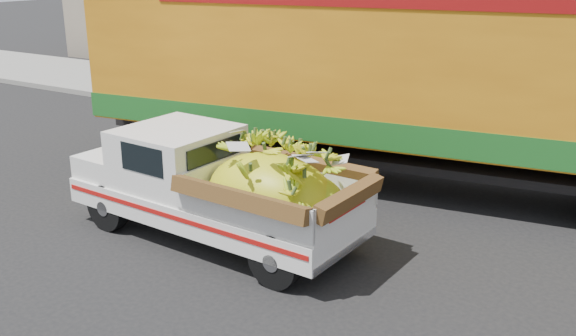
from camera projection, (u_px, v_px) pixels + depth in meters
The scene contains 5 objects.
ground at pixel (228, 260), 8.66m from camera, with size 100.00×100.00×0.00m, color black.
curb at pixel (410, 142), 13.93m from camera, with size 60.00×0.25×0.15m, color gray.
sidewalk at pixel (443, 122), 15.62m from camera, with size 60.00×4.00×0.14m, color gray.
pickup_truck at pixel (232, 189), 8.92m from camera, with size 4.50×1.85×1.55m.
semi_trailer at pixel (415, 67), 10.85m from camera, with size 12.05×4.11×3.80m.
Camera 1 is at (4.84, -6.22, 3.89)m, focal length 40.00 mm.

